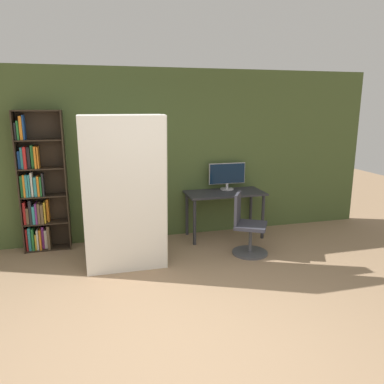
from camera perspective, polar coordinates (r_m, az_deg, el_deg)
ground_plane at (r=3.61m, az=-0.91°, el=-23.15°), size 16.00×16.00×0.00m
wall_back at (r=6.00m, az=-8.13°, el=5.45°), size 8.00×0.06×2.70m
desk at (r=6.12m, az=5.01°, el=-0.98°), size 1.27×0.61×0.76m
monitor at (r=6.24m, az=5.38°, el=2.58°), size 0.63×0.22×0.45m
office_chair at (r=5.53m, az=8.36°, el=-5.72°), size 0.60×0.60×0.91m
bookshelf at (r=5.95m, az=-22.37°, el=0.49°), size 0.66×0.27×2.07m
mattress_near at (r=4.78m, az=-10.08°, el=-0.68°), size 1.05×0.27×2.03m
mattress_far at (r=5.06m, az=-10.36°, el=0.05°), size 1.05×0.21×2.02m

